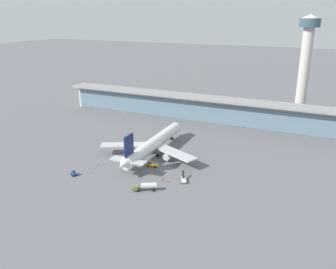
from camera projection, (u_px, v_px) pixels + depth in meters
name	position (u px, v px, depth m)	size (l,w,h in m)	color
ground_plane	(150.00, 163.00, 151.55)	(1200.00, 1200.00, 0.00)	slate
airliner_on_stand	(153.00, 144.00, 159.16)	(46.86, 60.90, 16.23)	white
service_truck_near_nose_olive	(146.00, 186.00, 127.78)	(8.63, 6.07, 2.95)	olive
service_truck_under_wing_white	(184.00, 179.00, 135.05)	(4.26, 6.69, 2.70)	silver
service_truck_mid_apron_yellow	(152.00, 165.00, 148.00)	(6.93, 2.59, 2.70)	yellow
service_truck_by_tail_blue	(74.00, 173.00, 139.96)	(3.33, 2.96, 2.05)	#234C9E
terminal_building	(205.00, 108.00, 208.16)	(183.60, 12.80, 15.20)	beige
control_tower	(306.00, 57.00, 212.02)	(12.00, 12.00, 65.67)	beige
safety_cone_alpha	(169.00, 181.00, 134.36)	(0.62, 0.62, 0.70)	orange
safety_cone_bravo	(98.00, 164.00, 149.76)	(0.62, 0.62, 0.70)	orange
safety_cone_charlie	(95.00, 168.00, 146.57)	(0.62, 0.62, 0.70)	orange
safety_cone_delta	(163.00, 178.00, 137.17)	(0.62, 0.62, 0.70)	orange
safety_cone_echo	(162.00, 180.00, 135.50)	(0.62, 0.62, 0.70)	orange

